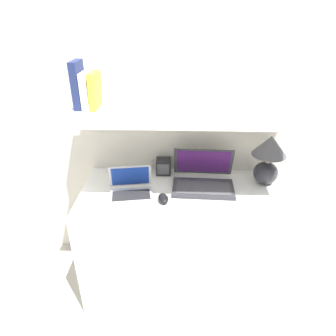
{
  "coord_description": "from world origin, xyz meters",
  "views": [
    {
      "loc": [
        -0.06,
        -1.27,
        1.79
      ],
      "look_at": [
        -0.11,
        0.3,
        0.94
      ],
      "focal_mm": 32.0,
      "sensor_mm": 36.0,
      "label": 1
    }
  ],
  "objects_px": {
    "router_box": "(163,166)",
    "book_yellow": "(95,90)",
    "laptop_large": "(203,179)",
    "book_white": "(87,90)",
    "laptop_small": "(131,189)",
    "computer_mouse": "(163,198)",
    "book_navy": "(78,85)",
    "table_lamp": "(268,156)"
  },
  "relations": [
    {
      "from": "router_box",
      "to": "book_yellow",
      "type": "xyz_separation_m",
      "value": [
        -0.37,
        -0.17,
        0.56
      ]
    },
    {
      "from": "laptop_large",
      "to": "book_white",
      "type": "bearing_deg",
      "value": -178.98
    },
    {
      "from": "laptop_small",
      "to": "computer_mouse",
      "type": "xyz_separation_m",
      "value": [
        0.2,
        -0.07,
        -0.02
      ]
    },
    {
      "from": "router_box",
      "to": "laptop_small",
      "type": "bearing_deg",
      "value": -124.25
    },
    {
      "from": "laptop_small",
      "to": "computer_mouse",
      "type": "bearing_deg",
      "value": -18.54
    },
    {
      "from": "book_navy",
      "to": "computer_mouse",
      "type": "bearing_deg",
      "value": -20.3
    },
    {
      "from": "table_lamp",
      "to": "laptop_small",
      "type": "distance_m",
      "value": 0.88
    },
    {
      "from": "laptop_large",
      "to": "computer_mouse",
      "type": "xyz_separation_m",
      "value": [
        -0.25,
        -0.19,
        -0.03
      ]
    },
    {
      "from": "table_lamp",
      "to": "laptop_large",
      "type": "bearing_deg",
      "value": -172.41
    },
    {
      "from": "computer_mouse",
      "to": "router_box",
      "type": "bearing_deg",
      "value": 92.49
    },
    {
      "from": "book_yellow",
      "to": "book_navy",
      "type": "bearing_deg",
      "value": 180.0
    },
    {
      "from": "router_box",
      "to": "computer_mouse",
      "type": "bearing_deg",
      "value": -87.51
    },
    {
      "from": "table_lamp",
      "to": "book_yellow",
      "type": "height_order",
      "value": "book_yellow"
    },
    {
      "from": "computer_mouse",
      "to": "laptop_small",
      "type": "bearing_deg",
      "value": 161.46
    },
    {
      "from": "table_lamp",
      "to": "laptop_large",
      "type": "distance_m",
      "value": 0.43
    },
    {
      "from": "table_lamp",
      "to": "computer_mouse",
      "type": "relative_size",
      "value": 3.0
    },
    {
      "from": "table_lamp",
      "to": "laptop_large",
      "type": "height_order",
      "value": "table_lamp"
    },
    {
      "from": "router_box",
      "to": "book_yellow",
      "type": "bearing_deg",
      "value": -155.7
    },
    {
      "from": "table_lamp",
      "to": "book_yellow",
      "type": "bearing_deg",
      "value": -176.34
    },
    {
      "from": "book_white",
      "to": "book_yellow",
      "type": "height_order",
      "value": "book_white"
    },
    {
      "from": "laptop_large",
      "to": "laptop_small",
      "type": "relative_size",
      "value": 1.39
    },
    {
      "from": "computer_mouse",
      "to": "book_yellow",
      "type": "distance_m",
      "value": 0.72
    },
    {
      "from": "table_lamp",
      "to": "router_box",
      "type": "height_order",
      "value": "table_lamp"
    },
    {
      "from": "table_lamp",
      "to": "book_navy",
      "type": "height_order",
      "value": "book_navy"
    },
    {
      "from": "computer_mouse",
      "to": "book_yellow",
      "type": "height_order",
      "value": "book_yellow"
    },
    {
      "from": "book_yellow",
      "to": "laptop_small",
      "type": "bearing_deg",
      "value": -30.61
    },
    {
      "from": "laptop_small",
      "to": "book_navy",
      "type": "height_order",
      "value": "book_navy"
    },
    {
      "from": "book_white",
      "to": "book_yellow",
      "type": "relative_size",
      "value": 1.0
    },
    {
      "from": "table_lamp",
      "to": "computer_mouse",
      "type": "bearing_deg",
      "value": -159.75
    },
    {
      "from": "table_lamp",
      "to": "router_box",
      "type": "relative_size",
      "value": 2.98
    },
    {
      "from": "laptop_small",
      "to": "computer_mouse",
      "type": "distance_m",
      "value": 0.21
    },
    {
      "from": "computer_mouse",
      "to": "book_yellow",
      "type": "relative_size",
      "value": 0.56
    },
    {
      "from": "laptop_large",
      "to": "router_box",
      "type": "relative_size",
      "value": 3.59
    },
    {
      "from": "table_lamp",
      "to": "computer_mouse",
      "type": "distance_m",
      "value": 0.71
    },
    {
      "from": "router_box",
      "to": "table_lamp",
      "type": "bearing_deg",
      "value": -8.5
    },
    {
      "from": "computer_mouse",
      "to": "book_white",
      "type": "height_order",
      "value": "book_white"
    },
    {
      "from": "laptop_large",
      "to": "laptop_small",
      "type": "distance_m",
      "value": 0.46
    },
    {
      "from": "laptop_small",
      "to": "book_navy",
      "type": "distance_m",
      "value": 0.67
    },
    {
      "from": "book_white",
      "to": "router_box",
      "type": "bearing_deg",
      "value": 21.92
    },
    {
      "from": "book_white",
      "to": "computer_mouse",
      "type": "bearing_deg",
      "value": -22.24
    },
    {
      "from": "laptop_large",
      "to": "book_navy",
      "type": "relative_size",
      "value": 1.55
    },
    {
      "from": "laptop_small",
      "to": "router_box",
      "type": "height_order",
      "value": "laptop_small"
    }
  ]
}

